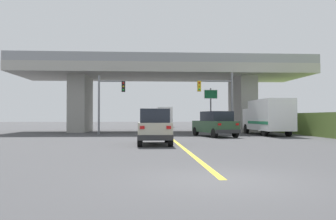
{
  "coord_description": "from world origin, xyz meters",
  "views": [
    {
      "loc": [
        -1.94,
        -8.85,
        1.56
      ],
      "look_at": [
        -0.16,
        18.92,
        2.11
      ],
      "focal_mm": 38.6,
      "sensor_mm": 36.0,
      "label": 1
    }
  ],
  "objects_px": {
    "traffic_signal_nearside": "(220,95)",
    "highway_sign": "(211,100)",
    "suv_lead": "(154,127)",
    "box_truck": "(268,117)",
    "traffic_signal_farside": "(108,97)",
    "semi_truck_distant": "(164,117)",
    "suv_crossing": "(215,124)"
  },
  "relations": [
    {
      "from": "box_truck",
      "to": "traffic_signal_nearside",
      "type": "height_order",
      "value": "traffic_signal_nearside"
    },
    {
      "from": "suv_lead",
      "to": "highway_sign",
      "type": "height_order",
      "value": "highway_sign"
    },
    {
      "from": "box_truck",
      "to": "highway_sign",
      "type": "distance_m",
      "value": 7.68
    },
    {
      "from": "suv_lead",
      "to": "traffic_signal_farside",
      "type": "xyz_separation_m",
      "value": [
        -3.86,
        12.09,
        2.39
      ]
    },
    {
      "from": "traffic_signal_farside",
      "to": "highway_sign",
      "type": "height_order",
      "value": "traffic_signal_farside"
    },
    {
      "from": "traffic_signal_farside",
      "to": "highway_sign",
      "type": "relative_size",
      "value": 1.16
    },
    {
      "from": "traffic_signal_farside",
      "to": "semi_truck_distant",
      "type": "distance_m",
      "value": 27.08
    },
    {
      "from": "suv_lead",
      "to": "suv_crossing",
      "type": "xyz_separation_m",
      "value": [
        5.08,
        8.04,
        0.01
      ]
    },
    {
      "from": "traffic_signal_nearside",
      "to": "suv_crossing",
      "type": "bearing_deg",
      "value": -107.6
    },
    {
      "from": "box_truck",
      "to": "traffic_signal_farside",
      "type": "distance_m",
      "value": 14.23
    },
    {
      "from": "box_truck",
      "to": "highway_sign",
      "type": "relative_size",
      "value": 1.65
    },
    {
      "from": "suv_lead",
      "to": "highway_sign",
      "type": "relative_size",
      "value": 0.93
    },
    {
      "from": "suv_crossing",
      "to": "traffic_signal_farside",
      "type": "relative_size",
      "value": 0.97
    },
    {
      "from": "suv_lead",
      "to": "traffic_signal_nearside",
      "type": "distance_m",
      "value": 13.91
    },
    {
      "from": "suv_crossing",
      "to": "highway_sign",
      "type": "xyz_separation_m",
      "value": [
        1.25,
        8.69,
        2.29
      ]
    },
    {
      "from": "box_truck",
      "to": "suv_lead",
      "type": "bearing_deg",
      "value": -134.59
    },
    {
      "from": "suv_crossing",
      "to": "traffic_signal_nearside",
      "type": "bearing_deg",
      "value": 58.0
    },
    {
      "from": "semi_truck_distant",
      "to": "box_truck",
      "type": "bearing_deg",
      "value": -74.98
    },
    {
      "from": "traffic_signal_nearside",
      "to": "highway_sign",
      "type": "bearing_deg",
      "value": 90.47
    },
    {
      "from": "box_truck",
      "to": "semi_truck_distant",
      "type": "relative_size",
      "value": 1.09
    },
    {
      "from": "suv_lead",
      "to": "suv_crossing",
      "type": "distance_m",
      "value": 9.51
    },
    {
      "from": "traffic_signal_nearside",
      "to": "semi_truck_distant",
      "type": "xyz_separation_m",
      "value": [
        -3.75,
        26.22,
        -1.92
      ]
    },
    {
      "from": "traffic_signal_nearside",
      "to": "semi_truck_distant",
      "type": "relative_size",
      "value": 0.82
    },
    {
      "from": "traffic_signal_nearside",
      "to": "highway_sign",
      "type": "relative_size",
      "value": 1.24
    },
    {
      "from": "box_truck",
      "to": "highway_sign",
      "type": "height_order",
      "value": "highway_sign"
    },
    {
      "from": "suv_lead",
      "to": "traffic_signal_farside",
      "type": "distance_m",
      "value": 12.91
    },
    {
      "from": "suv_crossing",
      "to": "box_truck",
      "type": "relative_size",
      "value": 0.68
    },
    {
      "from": "box_truck",
      "to": "traffic_signal_farside",
      "type": "relative_size",
      "value": 1.43
    },
    {
      "from": "box_truck",
      "to": "semi_truck_distant",
      "type": "xyz_separation_m",
      "value": [
        -7.53,
        28.04,
        0.03
      ]
    },
    {
      "from": "traffic_signal_farside",
      "to": "semi_truck_distant",
      "type": "height_order",
      "value": "traffic_signal_farside"
    },
    {
      "from": "semi_truck_distant",
      "to": "traffic_signal_nearside",
      "type": "bearing_deg",
      "value": -81.85
    },
    {
      "from": "box_truck",
      "to": "traffic_signal_nearside",
      "type": "relative_size",
      "value": 1.33
    }
  ]
}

